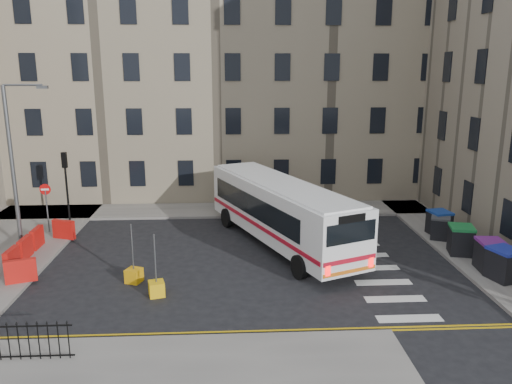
{
  "coord_description": "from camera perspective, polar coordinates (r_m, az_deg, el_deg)",
  "views": [
    {
      "loc": [
        -2.46,
        -22.26,
        8.84
      ],
      "look_at": [
        -1.22,
        1.48,
        3.0
      ],
      "focal_mm": 35.0,
      "sensor_mm": 36.0,
      "label": 1
    }
  ],
  "objects": [
    {
      "name": "ground",
      "position": [
        24.08,
        3.12,
        -7.76
      ],
      "size": [
        120.0,
        120.0,
        0.0
      ],
      "primitive_type": "plane",
      "color": "black",
      "rests_on": "ground"
    },
    {
      "name": "pavement_north",
      "position": [
        32.28,
        -9.17,
        -2.14
      ],
      "size": [
        36.0,
        3.2,
        0.15
      ],
      "primitive_type": "cube",
      "color": "slate",
      "rests_on": "ground"
    },
    {
      "name": "pavement_east",
      "position": [
        29.96,
        19.71,
        -4.05
      ],
      "size": [
        2.4,
        26.0,
        0.15
      ],
      "primitive_type": "cube",
      "color": "slate",
      "rests_on": "ground"
    },
    {
      "name": "terrace_north",
      "position": [
        38.04,
        -10.11,
        13.26
      ],
      "size": [
        38.3,
        10.8,
        17.2
      ],
      "color": "gray",
      "rests_on": "ground"
    },
    {
      "name": "traffic_light_nw",
      "position": [
        30.89,
        -20.92,
        1.73
      ],
      "size": [
        0.28,
        0.22,
        4.1
      ],
      "color": "black",
      "rests_on": "pavement_west"
    },
    {
      "name": "streetlamp",
      "position": [
        26.83,
        -26.09,
        2.73
      ],
      "size": [
        0.5,
        0.22,
        8.14
      ],
      "color": "#595B5E",
      "rests_on": "pavement_west"
    },
    {
      "name": "no_entry_north",
      "position": [
        29.37,
        -22.87,
        -0.62
      ],
      "size": [
        0.6,
        0.08,
        3.0
      ],
      "color": "#595B5E",
      "rests_on": "pavement_west"
    },
    {
      "name": "roadworks_barriers",
      "position": [
        25.95,
        -24.13,
        -5.86
      ],
      "size": [
        1.66,
        6.26,
        1.0
      ],
      "color": "red",
      "rests_on": "pavement_west"
    },
    {
      "name": "bus",
      "position": [
        25.55,
        2.85,
        -2.04
      ],
      "size": [
        7.1,
        12.03,
        3.25
      ],
      "rotation": [
        0.0,
        0.0,
        0.4
      ],
      "color": "white",
      "rests_on": "ground"
    },
    {
      "name": "wheelie_bin_a",
      "position": [
        23.77,
        26.48,
        -7.37
      ],
      "size": [
        1.41,
        1.52,
        1.38
      ],
      "rotation": [
        0.0,
        0.0,
        0.31
      ],
      "color": "black",
      "rests_on": "pavement_east"
    },
    {
      "name": "wheelie_bin_b",
      "position": [
        24.61,
        25.17,
        -6.53
      ],
      "size": [
        1.2,
        1.35,
        1.38
      ],
      "rotation": [
        0.0,
        0.0,
        -0.1
      ],
      "color": "black",
      "rests_on": "pavement_east"
    },
    {
      "name": "wheelie_bin_c",
      "position": [
        26.15,
        22.36,
        -5.06
      ],
      "size": [
        1.36,
        1.48,
        1.39
      ],
      "rotation": [
        0.0,
        0.0,
        -0.24
      ],
      "color": "black",
      "rests_on": "pavement_east"
    },
    {
      "name": "wheelie_bin_d",
      "position": [
        28.11,
        20.29,
        -3.81
      ],
      "size": [
        1.31,
        1.38,
        1.2
      ],
      "rotation": [
        0.0,
        0.0,
        -0.42
      ],
      "color": "black",
      "rests_on": "pavement_east"
    },
    {
      "name": "wheelie_bin_e",
      "position": [
        28.75,
        20.2,
        -3.3
      ],
      "size": [
        1.21,
        1.33,
        1.3
      ],
      "rotation": [
        0.0,
        0.0,
        0.17
      ],
      "color": "black",
      "rests_on": "pavement_east"
    },
    {
      "name": "bollard_yellow",
      "position": [
        22.19,
        -13.77,
        -9.26
      ],
      "size": [
        0.78,
        0.78,
        0.6
      ],
      "primitive_type": "cube",
      "rotation": [
        0.0,
        0.0,
        -0.38
      ],
      "color": "#E89F0C",
      "rests_on": "ground"
    },
    {
      "name": "bollard_chevron",
      "position": [
        20.75,
        -11.29,
        -10.79
      ],
      "size": [
        0.74,
        0.74,
        0.6
      ],
      "primitive_type": "cube",
      "rotation": [
        0.0,
        0.0,
        0.26
      ],
      "color": "yellow",
      "rests_on": "ground"
    }
  ]
}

